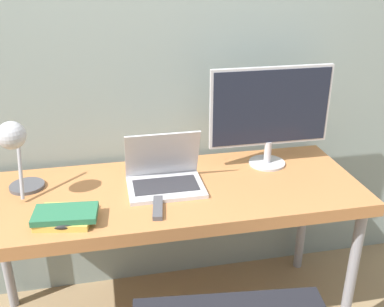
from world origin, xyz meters
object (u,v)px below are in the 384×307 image
Objects in this scene: monitor at (271,111)px; desk_lamp at (15,147)px; laptop at (165,176)px; game_controller at (66,222)px; book_stack at (65,215)px.

desk_lamp is at bearing -173.68° from monitor.
game_controller is (-0.43, -0.25, -0.03)m from laptop.
book_stack is (-0.43, -0.21, -0.03)m from laptop.
laptop is at bearing 25.91° from book_stack.
monitor is 2.31× the size of book_stack.
monitor is 1.18m from desk_lamp.
desk_lamp is at bearing 127.20° from game_controller.
game_controller is (0.01, -0.04, -0.00)m from book_stack.
monitor reaches higher than book_stack.
desk_lamp reaches higher than book_stack.
desk_lamp is 1.41× the size of book_stack.
game_controller is (-0.98, -0.38, -0.26)m from monitor.
monitor is (0.55, 0.13, 0.23)m from laptop.
laptop reaches higher than book_stack.
monitor is 1.08m from game_controller.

